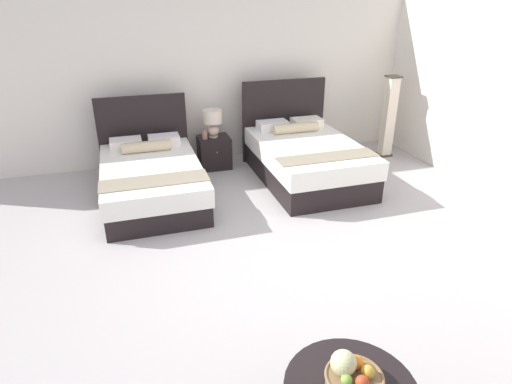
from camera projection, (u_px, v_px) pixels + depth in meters
The scene contains 9 objects.
ground_plane at pixel (279, 264), 4.63m from camera, with size 10.32×10.36×0.02m, color #B4AEAC.
wall_back at pixel (210, 79), 7.01m from camera, with size 10.32×0.12×2.60m, color white.
bed_near_window at pixel (151, 177), 5.96m from camera, with size 1.33×2.11×1.20m.
bed_near_corner at pixel (306, 158), 6.53m from camera, with size 1.40×2.12×1.31m.
nightstand at pixel (214, 152), 7.01m from camera, with size 0.49×0.47×0.49m.
table_lamp at pixel (213, 120), 6.81m from camera, with size 0.29×0.29×0.43m.
vase at pixel (205, 134), 6.80m from camera, with size 0.09×0.09×0.14m.
fruit_bowl at pixel (352, 375), 2.62m from camera, with size 0.36×0.36×0.22m.
floor_lamp_corner at pixel (389, 117), 7.31m from camera, with size 0.21×0.21×1.35m.
Camera 1 is at (-1.34, -3.64, 2.63)m, focal length 30.86 mm.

